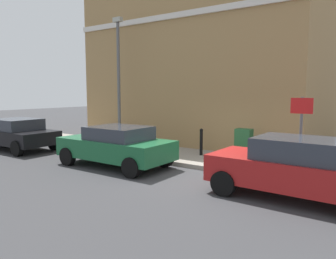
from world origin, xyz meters
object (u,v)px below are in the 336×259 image
Objects in this scene: utility_cabinet at (244,146)px; lamppost at (119,76)px; street_sign at (301,125)px; bollard_far_kerb at (143,141)px; bollard_near_cabinet at (201,141)px; car_green at (116,145)px; car_black at (17,134)px; car_red at (295,168)px.

utility_cabinet is 6.65m from lamppost.
street_sign is at bearing -99.26° from lamppost.
utility_cabinet is at bearing -70.56° from bollard_far_kerb.
bollard_near_cabinet is 0.45× the size of street_sign.
utility_cabinet reaches higher than bollard_near_cabinet.
car_green is 3.55× the size of utility_cabinet.
bollard_near_cabinet is at bearing -90.93° from lamppost.
lamppost is at bearing -139.03° from car_black.
lamppost is (0.07, 4.35, 2.60)m from bollard_near_cabinet.
bollard_far_kerb is at bearing -118.72° from lamppost.
utility_cabinet is (2.71, 2.41, -0.10)m from car_red.
bollard_far_kerb is (1.61, -5.99, -0.02)m from car_black.
car_red reaches higher than bollard_far_kerb.
car_green is 5.96m from car_black.
bollard_near_cabinet is at bearing -52.79° from bollard_far_kerb.
lamppost is at bearing 89.07° from bollard_near_cabinet.
car_black is 6.20m from bollard_far_kerb.
car_red is 3.55× the size of utility_cabinet.
utility_cabinet reaches higher than bollard_far_kerb.
car_red reaches higher than car_black.
bollard_near_cabinet is at bearing -32.78° from car_red.
car_green is (0.03, 5.96, -0.03)m from car_red.
utility_cabinet is (2.86, -9.51, -0.05)m from car_black.
car_green is 0.71× the size of lamppost.
street_sign reaches higher than utility_cabinet.
car_black is at bearing 131.65° from lamppost.
street_sign is (-1.17, -2.14, 0.98)m from utility_cabinet.
car_black is 3.50× the size of utility_cabinet.
utility_cabinet is at bearing -143.26° from car_green.
car_red is 5.02m from bollard_near_cabinet.
lamppost reaches higher than street_sign.
car_red is 0.71× the size of lamppost.
car_black reaches higher than utility_cabinet.
car_black is 11.81m from street_sign.
bollard_far_kerb is at bearing 109.44° from utility_cabinet.
utility_cabinet is at bearing 61.27° from street_sign.
car_red is 3.92× the size of bollard_near_cabinet.
bollard_far_kerb is at bearing 90.70° from street_sign.
car_black reaches higher than bollard_near_cabinet.
bollard_near_cabinet is (0.10, 1.75, 0.02)m from utility_cabinet.
street_sign is at bearing -165.48° from car_green.
utility_cabinet is 2.63m from street_sign.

